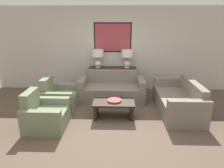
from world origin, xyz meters
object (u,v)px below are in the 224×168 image
Objects in this scene: table_lamp_right at (127,56)px; couch_by_side at (179,101)px; couch_by_back_wall at (112,90)px; armchair_near_camera at (45,115)px; table_lamp_left at (98,56)px; console_table at (112,79)px; armchair_near_back_wall at (59,98)px; decorative_bowl at (114,101)px; coffee_table at (114,106)px.

table_lamp_right reaches higher than couch_by_side.
couch_by_back_wall is at bearing -123.50° from table_lamp_right.
armchair_near_camera is (-1.84, -2.37, -0.89)m from table_lamp_right.
couch_by_side is (2.17, -1.50, -0.88)m from table_lamp_left.
armchair_near_camera is (-1.38, -1.67, -0.01)m from couch_by_back_wall.
table_lamp_right is (0.46, 0.00, 0.77)m from console_table.
console_table is at bearing 90.00° from couch_by_back_wall.
couch_by_back_wall is 1.00× the size of couch_by_side.
couch_by_back_wall is 2.15× the size of armchair_near_back_wall.
couch_by_back_wall is at bearing 94.94° from decorative_bowl.
armchair_near_back_wall is at bearing 90.00° from armchair_near_camera.
table_lamp_right is 2.45m from armchair_near_back_wall.
armchair_near_camera is at bearing -120.27° from console_table.
decorative_bowl is 1.58m from armchair_near_camera.
armchair_near_back_wall reaches higher than couch_by_back_wall.
coffee_table is at bearing -139.33° from decorative_bowl.
couch_by_side is at bearing -50.26° from table_lamp_right.
armchair_near_back_wall is 1.00× the size of armchair_near_camera.
armchair_near_back_wall reaches higher than console_table.
coffee_table is at bearing -73.62° from table_lamp_left.
couch_by_side is (1.71, -1.50, -0.11)m from console_table.
table_lamp_right is 0.66× the size of armchair_near_camera.
armchair_near_camera is (0.00, -1.01, 0.00)m from armchair_near_back_wall.
console_table is 2.74m from armchair_near_camera.
table_lamp_left is 1.86m from armchair_near_back_wall.
table_lamp_right is 0.31× the size of couch_by_back_wall.
table_lamp_left is at bearing 180.00° from console_table.
armchair_near_camera is (-3.09, -0.86, -0.01)m from couch_by_side.
couch_by_side is (1.25, -1.50, -0.88)m from table_lamp_right.
couch_by_side is at bearing 15.63° from armchair_near_camera.
coffee_table is at bearing -85.77° from couch_by_back_wall.
coffee_table is at bearing -19.07° from armchair_near_back_wall.
armchair_near_back_wall reaches higher than coffee_table.
couch_by_side is 5.52× the size of decorative_bowl.
coffee_table is at bearing -87.35° from console_table.
armchair_near_back_wall is at bearing -143.72° from table_lamp_right.
table_lamp_left reaches higher than decorative_bowl.
couch_by_side is 3.09m from armchair_near_back_wall.
console_table is 0.70m from couch_by_back_wall.
couch_by_side is 1.66m from coffee_table.
couch_by_side is at bearing -41.30° from console_table.
armchair_near_back_wall is (-1.48, 0.50, -0.15)m from decorative_bowl.
table_lamp_right is at bearing 56.50° from couch_by_back_wall.
coffee_table is (0.09, -1.86, -0.11)m from console_table.
coffee_table is (0.55, -1.86, -0.88)m from table_lamp_left.
couch_by_side is 2.15× the size of armchair_near_camera.
armchair_near_back_wall is at bearing -135.61° from console_table.
couch_by_back_wall reaches higher than decorative_bowl.
couch_by_back_wall is at bearing 154.76° from couch_by_side.
armchair_near_back_wall is at bearing -124.26° from table_lamp_left.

